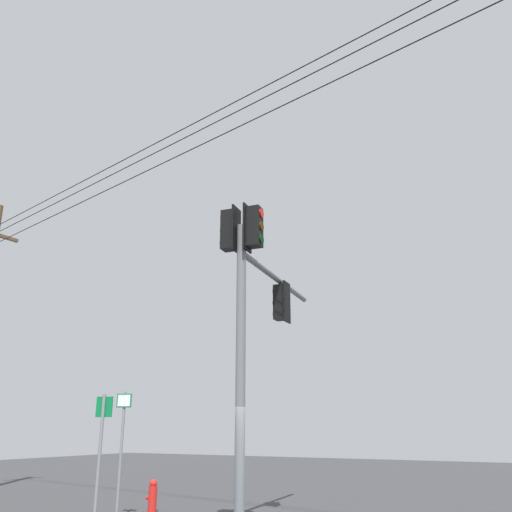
# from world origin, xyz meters

# --- Properties ---
(signal_mast_assembly) EXTENTS (1.15, 4.99, 6.77)m
(signal_mast_assembly) POSITION_xyz_m (-1.07, 0.39, 4.81)
(signal_mast_assembly) COLOR slate
(signal_mast_assembly) RESTS_ON ground
(route_sign_primary) EXTENTS (0.35, 0.15, 2.80)m
(route_sign_primary) POSITION_xyz_m (-4.00, -0.95, 1.73)
(route_sign_primary) COLOR slate
(route_sign_primary) RESTS_ON ground
(fire_hydrant) EXTENTS (0.30, 0.22, 0.81)m
(fire_hydrant) POSITION_xyz_m (-5.14, 2.30, 0.40)
(fire_hydrant) COLOR red
(fire_hydrant) RESTS_ON ground
(route_sign_secondary) EXTENTS (0.35, 0.18, 2.97)m
(route_sign_secondary) POSITION_xyz_m (-4.97, 0.78, 1.79)
(route_sign_secondary) COLOR slate
(route_sign_secondary) RESTS_ON ground
(overhead_wire_span) EXTENTS (26.60, 5.45, 1.31)m
(overhead_wire_span) POSITION_xyz_m (0.23, -0.60, 9.25)
(overhead_wire_span) COLOR black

